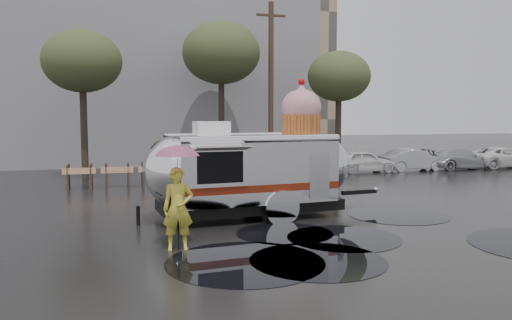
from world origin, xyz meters
name	(u,v)px	position (x,y,z in m)	size (l,w,h in m)	color
ground	(339,231)	(0.00, 0.00, 0.00)	(120.00, 120.00, 0.00)	black
puddles	(372,241)	(0.26, -1.23, 0.01)	(10.40, 7.40, 0.01)	black
grey_building	(138,65)	(-4.00, 24.00, 6.50)	(22.00, 12.00, 13.00)	slate
utility_pole	(271,85)	(2.50, 14.00, 4.62)	(1.60, 0.28, 9.00)	#473323
tree_left	(82,62)	(-7.00, 13.00, 5.48)	(3.64, 3.64, 6.95)	#382D26
tree_mid	(221,54)	(0.00, 15.00, 6.34)	(4.20, 4.20, 8.03)	#382D26
tree_right	(339,77)	(6.00, 13.00, 5.06)	(3.36, 3.36, 6.42)	#382D26
barricade_row	(117,174)	(-5.55, 9.96, 0.52)	(4.30, 0.80, 1.00)	#473323
parked_cars	(441,157)	(11.78, 12.00, 0.72)	(13.20, 1.90, 1.50)	silver
airstream_trailer	(253,167)	(-1.69, 2.43, 1.48)	(7.79, 3.39, 4.21)	silver
person_left	(178,209)	(-4.27, -0.74, 0.93)	(0.67, 0.45, 1.85)	gold
umbrella_pink	(177,162)	(-4.27, -0.74, 1.97)	(1.22, 1.22, 2.38)	pink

